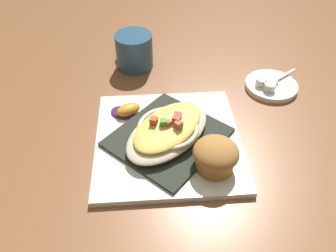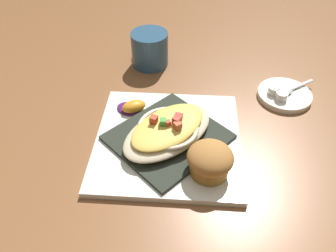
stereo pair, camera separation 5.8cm
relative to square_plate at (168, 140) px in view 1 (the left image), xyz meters
name	(u,v)px [view 1 (the left image)]	position (x,y,z in m)	size (l,w,h in m)	color
ground_plane	(168,143)	(0.00, 0.00, -0.01)	(2.60, 2.60, 0.00)	brown
square_plate	(168,140)	(0.00, 0.00, 0.00)	(0.26, 0.26, 0.01)	white
folded_napkin	(168,137)	(0.00, 0.00, 0.01)	(0.18, 0.17, 0.01)	#2A3027
gratin_dish	(168,129)	(0.00, 0.00, 0.03)	(0.20, 0.21, 0.04)	beige
muffin	(216,156)	(-0.07, 0.07, 0.03)	(0.07, 0.07, 0.05)	#A67330
orange_garnish	(127,110)	(0.07, -0.07, 0.01)	(0.07, 0.06, 0.02)	#491957
coffee_mug	(134,52)	(0.06, -0.26, 0.03)	(0.08, 0.11, 0.08)	#2B506E
creamer_saucer	(271,86)	(-0.23, -0.15, 0.00)	(0.11, 0.11, 0.01)	white
spoon	(274,81)	(-0.24, -0.15, 0.01)	(0.09, 0.07, 0.01)	silver
creamer_cup_0	(261,82)	(-0.21, -0.15, 0.01)	(0.02, 0.02, 0.02)	white
creamer_cup_1	(270,87)	(-0.22, -0.13, 0.01)	(0.02, 0.02, 0.02)	white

